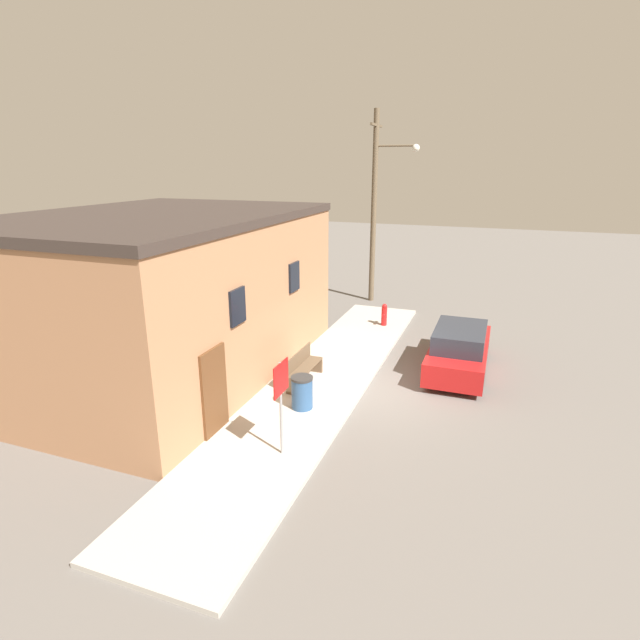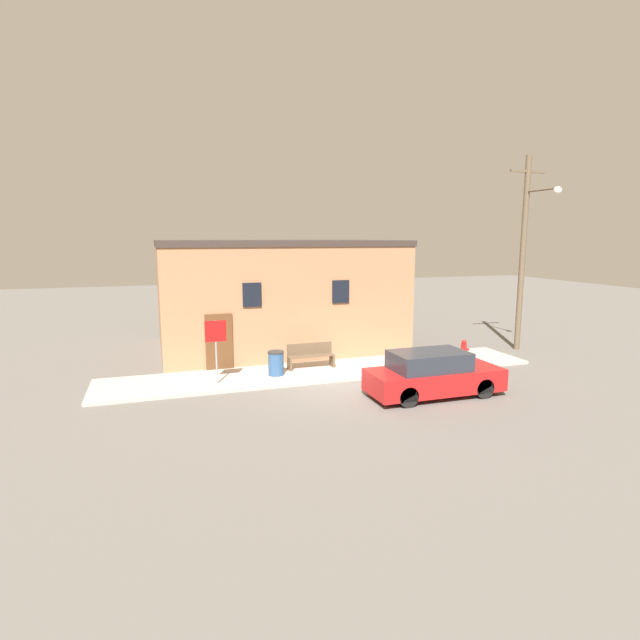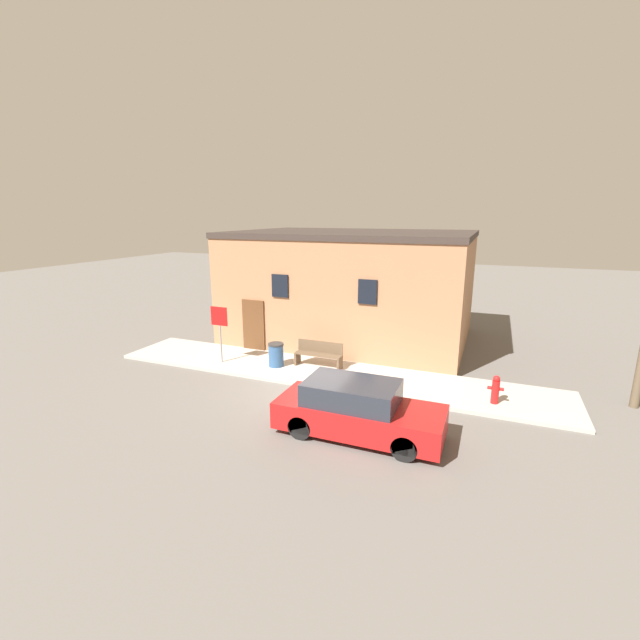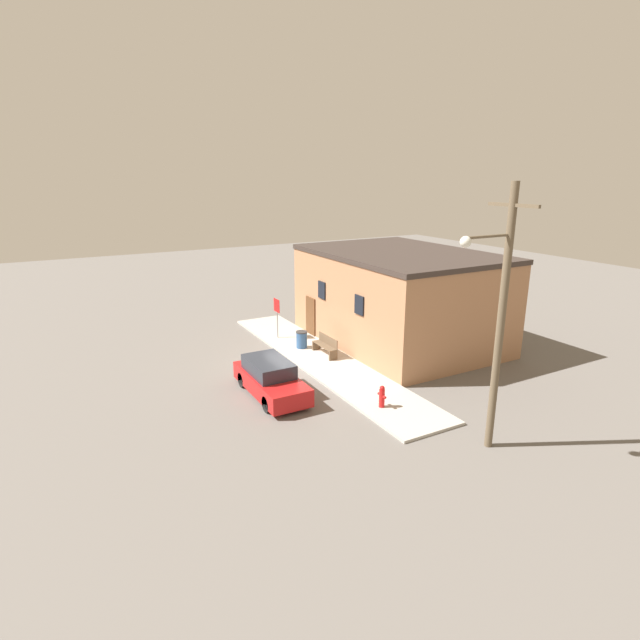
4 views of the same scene
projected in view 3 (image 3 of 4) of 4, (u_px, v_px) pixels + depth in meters
ground_plane at (310, 388)px, 14.12m from camera, size 80.00×80.00×0.00m
sidewalk at (325, 373)px, 15.34m from camera, size 16.24×2.74×0.11m
brick_building at (352, 285)px, 19.50m from camera, size 10.25×7.37×4.86m
fire_hydrant at (495, 389)px, 12.67m from camera, size 0.46×0.22×0.87m
stop_sign at (220, 324)px, 15.96m from camera, size 0.71×0.06×2.15m
bench at (319, 354)px, 15.77m from camera, size 1.77×0.44×0.93m
trash_bin at (276, 355)px, 15.80m from camera, size 0.58×0.58×0.87m
parked_car at (357, 410)px, 11.01m from camera, size 4.30×1.68×1.44m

